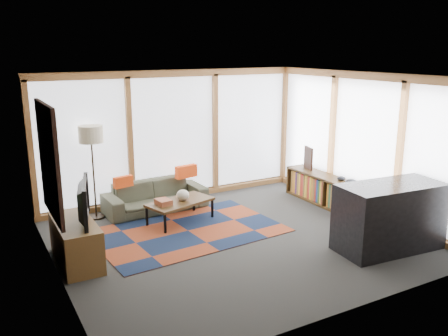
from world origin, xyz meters
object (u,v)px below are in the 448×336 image
coffee_table (180,211)px  bar_counter (389,217)px  bookshelf (331,192)px  tv_console (76,242)px  floor_lamp (93,173)px  sofa (155,196)px  television (78,202)px

coffee_table → bar_counter: 3.51m
coffee_table → bookshelf: size_ratio=0.50×
tv_console → floor_lamp: bearing=67.3°
floor_lamp → bar_counter: (3.58, -3.54, -0.33)m
floor_lamp → bookshelf: floor_lamp is taller
coffee_table → tv_console: 2.13m
bookshelf → coffee_table: bearing=167.3°
sofa → bar_counter: (2.49, -3.40, 0.24)m
sofa → floor_lamp: bearing=170.2°
tv_console → bar_counter: bearing=-23.0°
sofa → bookshelf: 3.38m
coffee_table → bookshelf: bearing=-12.7°
sofa → tv_console: (-1.81, -1.57, 0.03)m
bookshelf → television: 4.84m
coffee_table → bar_counter: bar_counter is taller
floor_lamp → bar_counter: 5.05m
floor_lamp → tv_console: bearing=-112.7°
sofa → bookshelf: bookshelf is taller
bookshelf → tv_console: bearing=-178.5°
bar_counter → television: bearing=161.7°
coffee_table → bookshelf: 2.97m
bookshelf → television: (-4.79, -0.14, 0.62)m
floor_lamp → bar_counter: size_ratio=1.04×
bookshelf → television: television is taller
tv_console → television: television is taller
floor_lamp → bookshelf: size_ratio=0.73×
bookshelf → bar_counter: size_ratio=1.43×
coffee_table → floor_lamp: bearing=143.4°
floor_lamp → coffee_table: (1.26, -0.93, -0.65)m
tv_console → bar_counter: bar_counter is taller
bookshelf → tv_console: size_ratio=1.86×
bookshelf → tv_console: tv_console is taller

